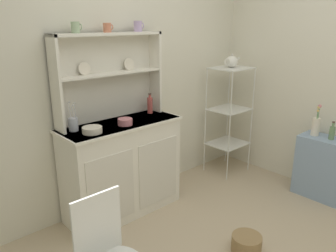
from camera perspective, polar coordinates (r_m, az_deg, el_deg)
name	(u,v)px	position (r m, az deg, el deg)	size (l,w,h in m)	color
wall_back	(125,76)	(3.29, -7.34, 8.37)	(3.84, 0.05, 2.50)	silver
hutch_cabinet	(122,167)	(3.18, -7.76, -6.97)	(1.12, 0.45, 0.89)	white
hutch_shelf_unit	(108,71)	(3.06, -10.22, 9.24)	(1.04, 0.18, 0.78)	silver
bakers_rack	(229,107)	(3.98, 10.38, 3.16)	(0.44, 0.37, 1.26)	silver
side_shelf_blue	(322,167)	(3.82, 24.66, -6.41)	(0.28, 0.48, 0.64)	#849EBC
wire_chair	(106,252)	(2.05, -10.48, -20.33)	(0.36, 0.36, 0.85)	white
floor_basket	(246,244)	(2.89, 13.19, -18.90)	(0.24, 0.24, 0.14)	#93754C
cup_sage_0	(76,27)	(2.85, -15.43, 15.85)	(0.08, 0.07, 0.09)	#9EB78E
cup_terracotta_1	(107,28)	(3.00, -10.27, 16.13)	(0.08, 0.07, 0.08)	#C67556
cup_lilac_2	(138,26)	(3.18, -5.12, 16.54)	(0.09, 0.08, 0.09)	#B79ECC
bowl_mixing_large	(92,130)	(2.80, -12.76, -0.65)	(0.16, 0.16, 0.05)	silver
bowl_floral_medium	(125,122)	(2.96, -7.31, 0.73)	(0.13, 0.13, 0.06)	#D17A84
jam_bottle	(150,105)	(3.31, -3.09, 3.61)	(0.05, 0.05, 0.20)	#B74C47
utensil_jar	(73,124)	(2.88, -15.80, 0.36)	(0.08, 0.08, 0.25)	#B2B7C6
porcelain_teapot	(232,62)	(3.88, 10.79, 10.71)	(0.22, 0.13, 0.15)	white
flower_vase	(316,125)	(3.72, 23.82, 0.11)	(0.08, 0.08, 0.33)	silver
oil_bottle	(332,132)	(3.67, 26.11, -0.98)	(0.05, 0.05, 0.18)	#6B8C60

